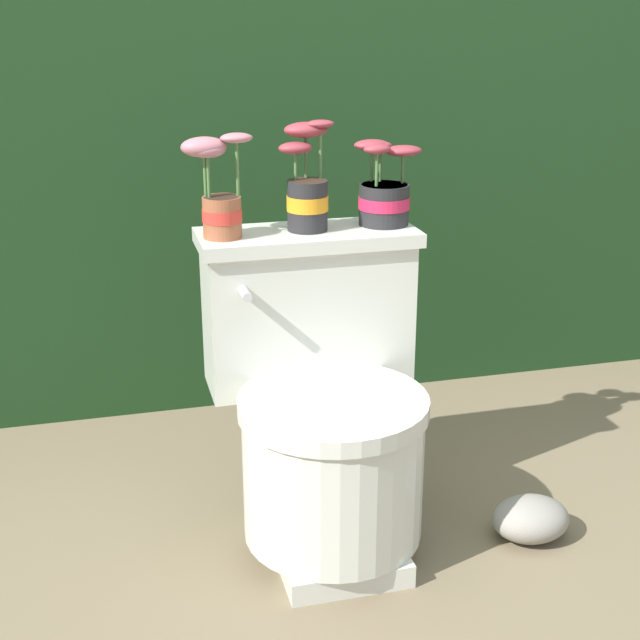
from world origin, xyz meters
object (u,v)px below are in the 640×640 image
at_px(potted_plant_left, 218,191).
at_px(garden_stone, 531,519).
at_px(potted_plant_midleft, 307,188).
at_px(potted_plant_middle, 384,193).
at_px(toilet, 324,412).

relative_size(potted_plant_left, garden_stone, 1.23).
distance_m(potted_plant_midleft, potted_plant_middle, 0.18).
height_order(toilet, potted_plant_left, potted_plant_left).
bearing_deg(toilet, garden_stone, -17.69).
distance_m(potted_plant_left, potted_plant_midleft, 0.20).
bearing_deg(garden_stone, potted_plant_left, 156.73).
bearing_deg(potted_plant_left, potted_plant_midleft, 5.96).
bearing_deg(toilet, potted_plant_middle, 41.63).
height_order(potted_plant_left, garden_stone, potted_plant_left).
distance_m(toilet, potted_plant_midleft, 0.49).
xyz_separation_m(toilet, potted_plant_midleft, (0.00, 0.15, 0.46)).
relative_size(potted_plant_middle, garden_stone, 1.03).
height_order(potted_plant_left, potted_plant_middle, potted_plant_left).
relative_size(potted_plant_left, potted_plant_midleft, 0.93).
bearing_deg(potted_plant_left, potted_plant_middle, 4.22).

